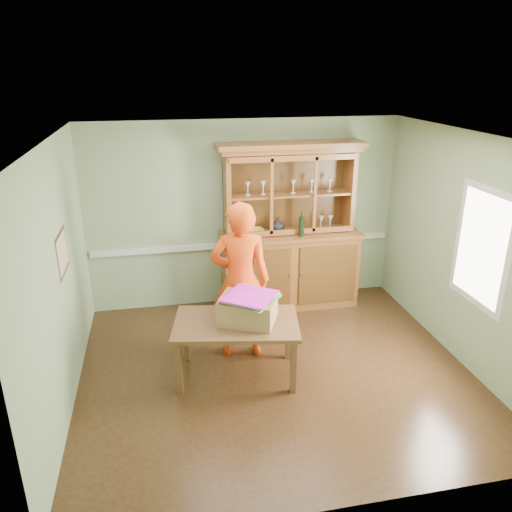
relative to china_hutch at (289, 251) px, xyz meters
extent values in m
plane|color=#412C15|center=(-0.61, -1.73, -0.84)|extent=(4.50, 4.50, 0.00)
plane|color=white|center=(-0.61, -1.73, 1.86)|extent=(4.50, 4.50, 0.00)
plane|color=gray|center=(-0.61, 0.27, 0.51)|extent=(4.50, 0.00, 4.50)
plane|color=gray|center=(-2.86, -1.73, 0.51)|extent=(0.00, 4.00, 4.00)
plane|color=gray|center=(1.64, -1.73, 0.51)|extent=(0.00, 4.00, 4.00)
plane|color=gray|center=(-0.61, -3.73, 0.51)|extent=(4.50, 0.00, 4.50)
cube|color=silver|center=(-0.61, 0.25, 0.06)|extent=(4.41, 0.05, 0.08)
cube|color=#352215|center=(-2.84, -1.43, 0.71)|extent=(0.03, 0.60, 0.46)
cube|color=#BEB48B|center=(-2.83, -1.43, 0.71)|extent=(0.01, 0.52, 0.38)
cube|color=silver|center=(1.62, -2.03, 0.66)|extent=(0.03, 0.96, 1.36)
cube|color=white|center=(1.62, -2.03, 0.66)|extent=(0.01, 0.80, 1.20)
cube|color=brown|center=(0.00, -0.03, -0.30)|extent=(1.95, 0.60, 1.09)
cube|color=brown|center=(0.00, -0.04, 0.27)|extent=(2.02, 0.66, 0.04)
cube|color=#593C15|center=(0.00, 0.26, 0.86)|extent=(1.84, 0.04, 1.14)
cube|color=brown|center=(-0.89, 0.07, 0.86)|extent=(0.07, 0.41, 1.14)
cube|color=brown|center=(0.89, 0.07, 0.86)|extent=(0.07, 0.41, 1.14)
cube|color=brown|center=(0.00, 0.07, 1.46)|extent=(1.95, 0.48, 0.07)
cube|color=brown|center=(0.00, 0.05, 1.53)|extent=(2.04, 0.52, 0.07)
cube|color=brown|center=(0.00, 0.07, 0.83)|extent=(1.71, 0.36, 0.03)
imported|color=#B2B2B7|center=(-0.16, 0.07, 0.39)|extent=(0.20, 0.20, 0.21)
imported|color=gold|center=(-0.49, 0.07, 0.32)|extent=(0.23, 0.23, 0.06)
cylinder|color=black|center=(0.11, -0.22, 0.46)|extent=(0.08, 0.08, 0.35)
cube|color=brown|center=(-1.06, -1.70, -0.17)|extent=(1.51, 1.06, 0.05)
cube|color=brown|center=(-1.73, -1.93, -0.52)|extent=(0.08, 0.08, 0.65)
cube|color=brown|center=(-1.61, -1.26, -0.52)|extent=(0.08, 0.08, 0.65)
cube|color=brown|center=(-0.51, -2.15, -0.52)|extent=(0.08, 0.08, 0.65)
cube|color=brown|center=(-0.39, -1.48, -0.52)|extent=(0.08, 0.08, 0.65)
cube|color=#92764B|center=(-0.93, -1.70, -0.01)|extent=(0.74, 0.68, 0.28)
cube|color=yellow|center=(-0.92, -1.74, 0.14)|extent=(0.70, 0.70, 0.01)
cube|color=green|center=(-0.92, -1.74, 0.15)|extent=(0.70, 0.70, 0.01)
cube|color=#2ED0DB|center=(-0.92, -1.74, 0.16)|extent=(0.70, 0.70, 0.01)
cube|color=#FF78D1|center=(-0.92, -1.74, 0.17)|extent=(0.70, 0.70, 0.01)
cube|color=#D720AD|center=(-0.92, -1.74, 0.18)|extent=(0.70, 0.70, 0.01)
cube|color=#EC24DE|center=(-0.92, -1.74, 0.18)|extent=(0.70, 0.70, 0.01)
imported|color=#F1470F|center=(-0.93, -1.23, 0.14)|extent=(0.78, 0.59, 1.95)
camera|label=1|loc=(-1.82, -6.58, 2.54)|focal=35.00mm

